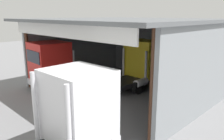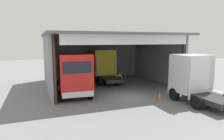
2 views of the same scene
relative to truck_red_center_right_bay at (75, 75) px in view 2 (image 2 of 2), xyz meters
The scene contains 8 objects.
ground_plane 4.84m from the truck_red_center_right_bay, 17.22° to the right, with size 80.00×80.00×0.00m, color slate.
workshop_shed 6.56m from the truck_red_center_right_bay, 48.01° to the left, with size 13.02×11.82×5.52m.
truck_red_center_right_bay is the anchor object (origin of this frame).
truck_yellow_yard_outside 7.09m from the truck_red_center_right_bay, 51.38° to the left, with size 2.71×5.12×3.78m.
truck_white_center_bay 9.59m from the truck_red_center_right_bay, 26.23° to the right, with size 2.70×5.15×3.73m.
oil_drum 10.83m from the truck_red_center_right_bay, 47.24° to the left, with size 0.58×0.58×0.86m, color gold.
tool_cart 8.79m from the truck_red_center_right_bay, 73.21° to the left, with size 0.90×0.60×1.00m, color black.
traffic_cone 7.33m from the truck_red_center_right_bay, 22.52° to the right, with size 0.36×0.36×0.56m, color orange.
Camera 2 is at (-7.22, -15.56, 4.84)m, focal length 32.61 mm.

